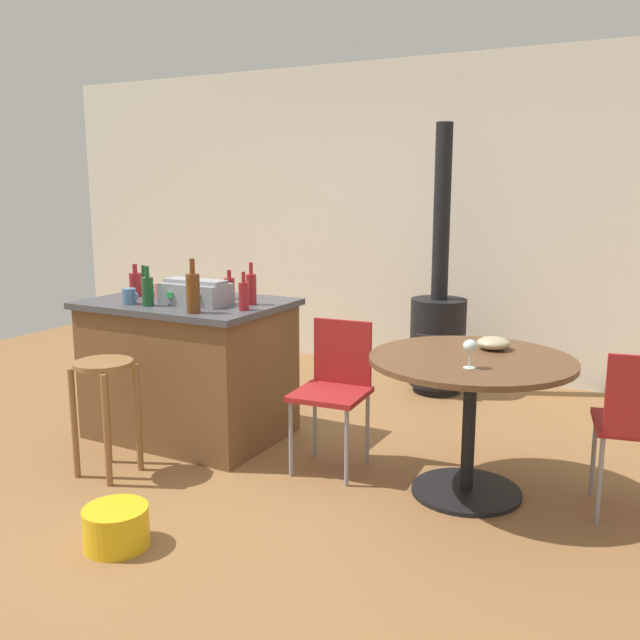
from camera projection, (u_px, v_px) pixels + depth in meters
ground_plane at (266, 473)px, 4.06m from camera, size 8.80×8.80×0.00m
back_wall at (429, 218)px, 6.11m from camera, size 8.00×0.10×2.70m
kitchen_island at (189, 368)px, 4.61m from camera, size 1.26×0.88×0.90m
wooden_stool at (105, 393)px, 3.96m from camera, size 0.33×0.33×0.67m
dining_table at (470, 390)px, 3.68m from camera, size 1.07×1.07×0.76m
folding_chair_near at (640, 421)px, 3.40m from camera, size 0.47×0.47×0.87m
folding_chair_far at (335, 383)px, 4.07m from camera, size 0.43×0.43×0.86m
wood_stove at (438, 327)px, 5.56m from camera, size 0.44×0.45×2.10m
toolbox at (196, 292)px, 4.38m from camera, size 0.43×0.24×0.16m
bottle_0 at (229, 288)px, 4.57m from camera, size 0.07×0.07×0.19m
bottle_1 at (148, 291)px, 4.31m from camera, size 0.07×0.07×0.25m
bottle_2 at (251, 288)px, 4.35m from camera, size 0.06×0.06×0.27m
bottle_3 at (244, 295)px, 4.16m from camera, size 0.06×0.06×0.23m
bottle_4 at (136, 284)px, 4.69m from camera, size 0.08×0.08×0.22m
bottle_5 at (193, 292)px, 4.07m from camera, size 0.08×0.08×0.32m
bottle_6 at (144, 283)px, 4.78m from camera, size 0.08×0.08×0.20m
cup_0 at (129, 296)px, 4.38m from camera, size 0.12×0.09×0.10m
cup_1 at (161, 290)px, 4.67m from camera, size 0.12×0.09×0.09m
wine_glass at (470, 347)px, 3.41m from camera, size 0.07×0.07×0.14m
serving_bowl at (493, 343)px, 3.82m from camera, size 0.18×0.18×0.07m
plastic_bucket at (116, 527)px, 3.22m from camera, size 0.30×0.30×0.19m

